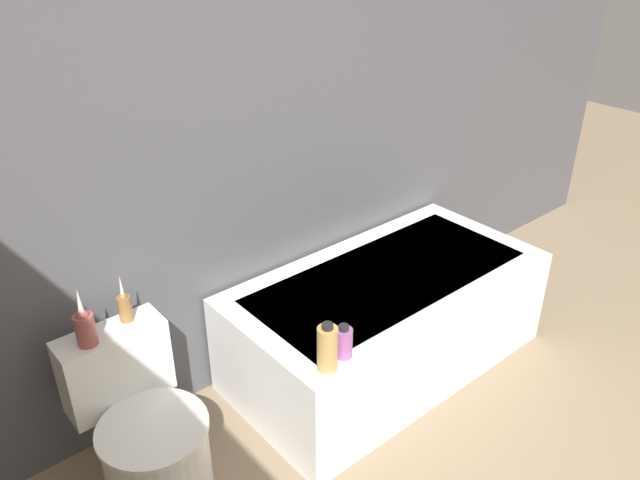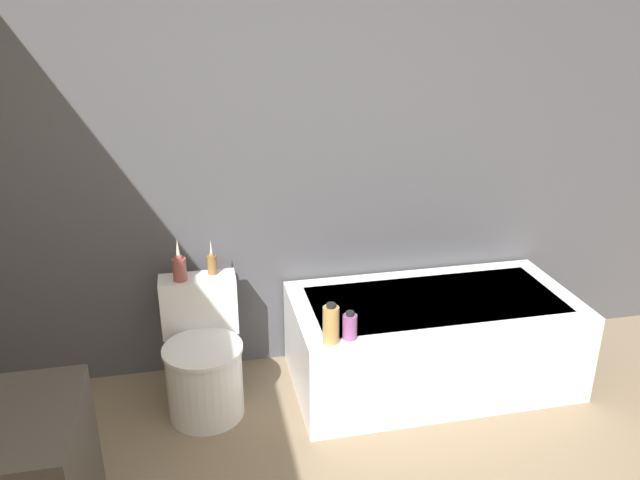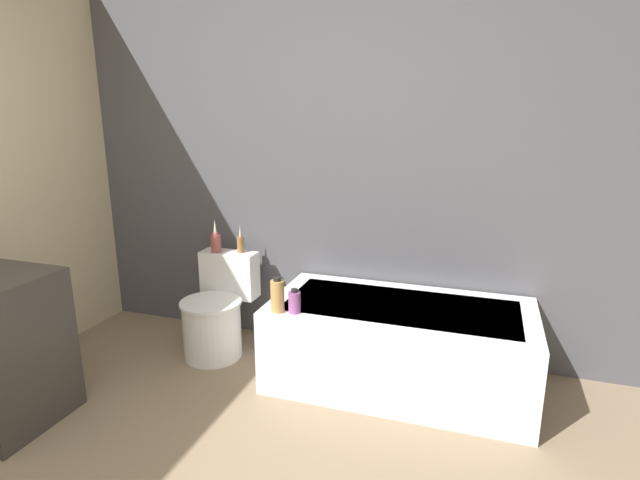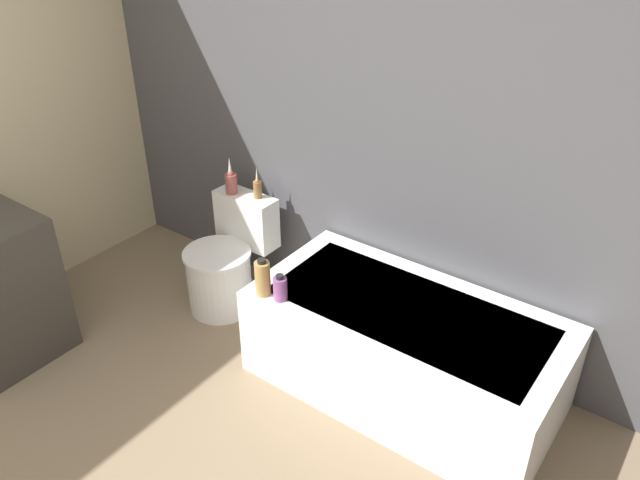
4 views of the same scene
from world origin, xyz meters
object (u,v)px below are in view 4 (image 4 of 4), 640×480
at_px(toilet, 226,264).
at_px(shampoo_bottle_short, 280,288).
at_px(bathtub, 404,349).
at_px(vase_silver, 257,188).
at_px(vase_gold, 231,181).
at_px(shampoo_bottle_tall, 263,278).

relative_size(toilet, shampoo_bottle_short, 4.65).
height_order(bathtub, vase_silver, vase_silver).
height_order(toilet, vase_silver, vase_silver).
distance_m(vase_gold, shampoo_bottle_tall, 0.88).
bearing_deg(vase_gold, vase_silver, 15.29).
distance_m(bathtub, toilet, 1.27).
distance_m(bathtub, vase_gold, 1.46).
distance_m(vase_silver, shampoo_bottle_short, 0.85).
bearing_deg(vase_gold, shampoo_bottle_tall, -37.01).
distance_m(bathtub, shampoo_bottle_tall, 0.82).
xyz_separation_m(toilet, shampoo_bottle_short, (0.71, -0.32, 0.30)).
bearing_deg(vase_silver, toilet, -110.46).
bearing_deg(shampoo_bottle_tall, vase_silver, 132.57).
relative_size(vase_gold, shampoo_bottle_tall, 1.13).
bearing_deg(toilet, bathtub, -0.99).
xyz_separation_m(vase_silver, shampoo_bottle_tall, (0.53, -0.57, -0.13)).
relative_size(bathtub, shampoo_bottle_tall, 7.50).
relative_size(bathtub, vase_silver, 7.78).
height_order(toilet, shampoo_bottle_short, toilet).
xyz_separation_m(vase_gold, vase_silver, (0.17, 0.05, -0.01)).
distance_m(vase_silver, shampoo_bottle_tall, 0.79).
bearing_deg(bathtub, vase_silver, 168.04).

